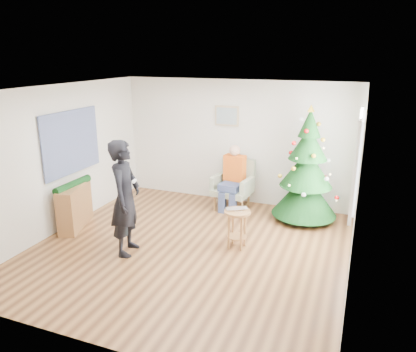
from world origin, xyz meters
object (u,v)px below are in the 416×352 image
at_px(stool, 237,229).
at_px(standing_man, 125,198).
at_px(armchair, 234,190).
at_px(christmas_tree, 307,170).
at_px(console, 75,206).

xyz_separation_m(stool, standing_man, (-1.60, -0.79, 0.60)).
xyz_separation_m(armchair, standing_man, (-0.99, -2.52, 0.56)).
height_order(stool, standing_man, standing_man).
relative_size(christmas_tree, armchair, 2.21).
xyz_separation_m(standing_man, console, (-1.45, 0.52, -0.53)).
xyz_separation_m(christmas_tree, console, (-3.90, -1.88, -0.60)).
xyz_separation_m(armchair, console, (-2.43, -2.00, 0.03)).
height_order(armchair, standing_man, standing_man).
xyz_separation_m(stool, console, (-3.04, -0.27, 0.07)).
distance_m(stool, armchair, 1.83).
bearing_deg(christmas_tree, standing_man, -135.77).
relative_size(christmas_tree, standing_man, 1.20).
bearing_deg(standing_man, armchair, -33.19).
height_order(christmas_tree, standing_man, christmas_tree).
height_order(christmas_tree, console, christmas_tree).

